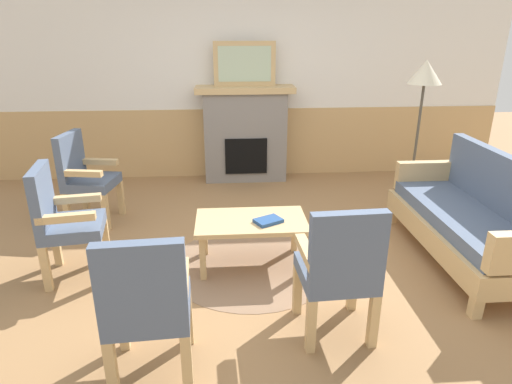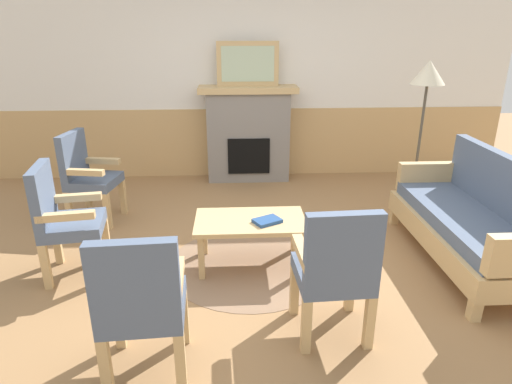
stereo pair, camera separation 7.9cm
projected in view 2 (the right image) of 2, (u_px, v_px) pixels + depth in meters
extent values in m
plane|color=#997047|center=(258.00, 262.00, 3.99)|extent=(14.00, 14.00, 0.00)
cube|color=white|center=(247.00, 78.00, 5.94)|extent=(7.20, 0.12, 2.70)
cube|color=tan|center=(248.00, 142.00, 6.18)|extent=(7.20, 0.02, 0.95)
cube|color=gray|center=(248.00, 137.00, 5.97)|extent=(1.10, 0.36, 1.20)
cube|color=black|center=(249.00, 156.00, 5.87)|extent=(0.56, 0.02, 0.48)
cube|color=tan|center=(248.00, 89.00, 5.74)|extent=(1.30, 0.44, 0.08)
cube|color=tan|center=(248.00, 64.00, 5.63)|extent=(0.80, 0.03, 0.56)
cube|color=#B2C6A8|center=(248.00, 64.00, 5.61)|extent=(0.68, 0.01, 0.44)
cube|color=tan|center=(394.00, 216.00, 4.75)|extent=(0.08, 0.08, 0.16)
cube|color=tan|center=(474.00, 310.00, 3.18)|extent=(0.08, 0.08, 0.16)
cube|color=tan|center=(448.00, 215.00, 4.78)|extent=(0.08, 0.08, 0.16)
cube|color=tan|center=(462.00, 235.00, 3.91)|extent=(0.70, 1.80, 0.20)
cube|color=slate|center=(465.00, 219.00, 3.86)|extent=(0.60, 1.70, 0.12)
cube|color=slate|center=(505.00, 185.00, 3.76)|extent=(0.10, 1.70, 0.50)
cube|color=tan|center=(426.00, 176.00, 4.61)|extent=(0.60, 0.10, 0.30)
cube|color=tan|center=(201.00, 258.00, 3.66)|extent=(0.05, 0.05, 0.40)
cube|color=tan|center=(301.00, 255.00, 3.70)|extent=(0.05, 0.05, 0.40)
cube|color=tan|center=(204.00, 234.00, 4.07)|extent=(0.05, 0.05, 0.40)
cube|color=tan|center=(294.00, 232.00, 4.11)|extent=(0.05, 0.05, 0.40)
cube|color=tan|center=(250.00, 222.00, 3.81)|extent=(0.96, 0.56, 0.04)
cylinder|color=#896B51|center=(250.00, 264.00, 3.95)|extent=(1.49, 1.49, 0.01)
cube|color=navy|center=(267.00, 221.00, 3.74)|extent=(0.27, 0.24, 0.03)
cube|color=tan|center=(106.00, 239.00, 3.99)|extent=(0.07, 0.07, 0.40)
cube|color=tan|center=(100.00, 261.00, 3.60)|extent=(0.07, 0.07, 0.40)
cube|color=tan|center=(57.00, 243.00, 3.91)|extent=(0.07, 0.07, 0.40)
cube|color=tan|center=(46.00, 266.00, 3.52)|extent=(0.07, 0.07, 0.40)
cube|color=slate|center=(74.00, 225.00, 3.67)|extent=(0.54, 0.54, 0.10)
cube|color=slate|center=(42.00, 195.00, 3.53)|extent=(0.15, 0.49, 0.48)
cube|color=tan|center=(75.00, 198.00, 3.79)|extent=(0.45, 0.13, 0.06)
cube|color=tan|center=(65.00, 216.00, 3.42)|extent=(0.45, 0.13, 0.06)
cube|color=tan|center=(123.00, 197.00, 4.97)|extent=(0.07, 0.07, 0.40)
cube|color=tan|center=(107.00, 211.00, 4.58)|extent=(0.07, 0.07, 0.40)
cube|color=tan|center=(88.00, 195.00, 5.01)|extent=(0.07, 0.07, 0.40)
cube|color=tan|center=(69.00, 209.00, 4.62)|extent=(0.07, 0.07, 0.40)
cube|color=slate|center=(94.00, 181.00, 4.71)|extent=(0.55, 0.55, 0.10)
cube|color=slate|center=(73.00, 155.00, 4.63)|extent=(0.16, 0.49, 0.48)
cube|color=tan|center=(101.00, 161.00, 4.84)|extent=(0.45, 0.14, 0.06)
cube|color=tan|center=(83.00, 172.00, 4.46)|extent=(0.45, 0.14, 0.06)
cube|color=tan|center=(294.00, 290.00, 3.21)|extent=(0.06, 0.06, 0.40)
cube|color=tan|center=(350.00, 286.00, 3.25)|extent=(0.06, 0.06, 0.40)
cube|color=tan|center=(306.00, 326.00, 2.82)|extent=(0.06, 0.06, 0.40)
cube|color=tan|center=(369.00, 322.00, 2.86)|extent=(0.06, 0.06, 0.40)
cube|color=slate|center=(332.00, 274.00, 2.95)|extent=(0.50, 0.50, 0.10)
cube|color=slate|center=(343.00, 249.00, 2.66)|extent=(0.48, 0.10, 0.48)
cube|color=tan|center=(303.00, 253.00, 2.87)|extent=(0.09, 0.44, 0.06)
cube|color=tan|center=(364.00, 250.00, 2.91)|extent=(0.09, 0.44, 0.06)
cube|color=tan|center=(119.00, 321.00, 2.87)|extent=(0.06, 0.06, 0.40)
cube|color=tan|center=(184.00, 317.00, 2.91)|extent=(0.06, 0.06, 0.40)
cube|color=tan|center=(106.00, 367.00, 2.48)|extent=(0.06, 0.06, 0.40)
cube|color=tan|center=(180.00, 362.00, 2.52)|extent=(0.06, 0.06, 0.40)
cube|color=slate|center=(144.00, 306.00, 2.61)|extent=(0.51, 0.51, 0.10)
cube|color=slate|center=(134.00, 282.00, 2.32)|extent=(0.48, 0.11, 0.48)
cube|color=tan|center=(105.00, 283.00, 2.53)|extent=(0.10, 0.44, 0.06)
cube|color=tan|center=(177.00, 279.00, 2.57)|extent=(0.10, 0.44, 0.06)
cylinder|color=#332D28|center=(411.00, 206.00, 5.18)|extent=(0.24, 0.24, 0.03)
cylinder|color=#4C473D|center=(419.00, 148.00, 4.93)|extent=(0.03, 0.03, 1.40)
cone|color=beige|center=(429.00, 72.00, 4.64)|extent=(0.36, 0.36, 0.25)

